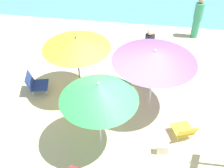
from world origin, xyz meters
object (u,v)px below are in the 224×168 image
Objects in this scene: person_b at (148,53)px; beach_chair_a at (184,130)px; beach_chair_c at (35,83)px; person_a at (198,18)px; umbrella_purple at (155,56)px; beach_bag at (163,149)px; umbrella_green at (99,92)px; umbrella_yellow at (76,43)px.

beach_chair_a is at bearing 154.70° from person_b.
person_a reaches higher than beach_chair_c.
person_a is at bearing 69.33° from umbrella_purple.
beach_chair_c is 2.38× the size of beach_bag.
umbrella_green is 6.75× the size of beach_bag.
beach_chair_c is at bearing 156.05° from beach_bag.
umbrella_purple is 3.72m from beach_chair_c.
person_a is at bearing 46.62° from umbrella_yellow.
person_b is (1.00, 3.00, -0.87)m from umbrella_green.
umbrella_yellow is at bearing 169.16° from person_a.
umbrella_yellow reaches higher than beach_chair_c.
beach_chair_a is at bearing -154.82° from person_a.
beach_bag is at bearing -2.67° from umbrella_green.
beach_chair_c is 4.20m from beach_bag.
umbrella_yellow reaches higher than person_a.
beach_bag is (2.50, -1.92, -1.59)m from umbrella_yellow.
umbrella_green reaches higher than person_b.
beach_chair_c is at bearing 161.94° from person_a.
person_b is 5.69× the size of beach_bag.
umbrella_yellow is 3.53m from beach_bag.
beach_chair_c is (-3.44, 0.11, -1.41)m from umbrella_purple.
umbrella_yellow is 2.77× the size of beach_chair_c.
person_a is 3.28m from person_b.
person_a is 6.00m from beach_bag.
umbrella_green reaches higher than person_a.
beach_bag is at bearing 141.65° from person_b.
person_a is (5.04, 4.14, 0.46)m from beach_chair_c.
umbrella_purple reaches higher than person_b.
umbrella_yellow is 3.63m from beach_chair_a.
beach_chair_a is at bearing -28.66° from beach_chair_c.
beach_chair_a is at bearing -48.22° from umbrella_purple.
umbrella_yellow reaches higher than beach_chair_a.
umbrella_purple is at bearing 103.95° from beach_bag.
umbrella_green is (0.96, -1.85, -0.01)m from umbrella_yellow.
umbrella_yellow is 1.16× the size of person_b.
beach_chair_a is (2.07, 0.48, -1.46)m from umbrella_green.
beach_bag is (0.54, -3.07, -0.71)m from person_b.
beach_chair_c reaches higher than beach_chair_a.
beach_chair_c is at bearing -170.81° from umbrella_yellow.
umbrella_green is at bearing -49.36° from beach_chair_c.
beach_chair_a is 2.35× the size of beach_bag.
umbrella_purple is 3.13× the size of beach_chair_a.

